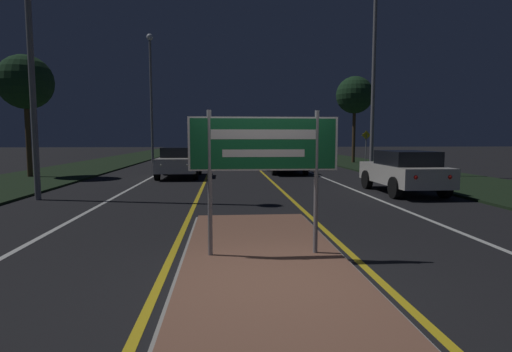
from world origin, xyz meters
TOP-DOWN VIEW (x-y plane):
  - ground_plane at (0.00, 0.00)m, footprint 160.00×160.00m
  - median_island at (0.00, 1.01)m, footprint 2.59×6.59m
  - verge_left at (-9.50, 20.00)m, footprint 5.00×100.00m
  - verge_right at (9.50, 20.00)m, footprint 5.00×100.00m
  - centre_line_yellow_left at (-1.48, 25.00)m, footprint 0.12×70.00m
  - centre_line_yellow_right at (1.48, 25.00)m, footprint 0.12×70.00m
  - lane_line_white_left at (-4.20, 25.00)m, footprint 0.12×70.00m
  - lane_line_white_right at (4.20, 25.00)m, footprint 0.12×70.00m
  - edge_line_white_left at (-7.20, 25.00)m, footprint 0.10×70.00m
  - edge_line_white_right at (7.20, 25.00)m, footprint 0.10×70.00m
  - highway_sign at (0.00, 1.00)m, footprint 2.32×0.07m
  - streetlight_left_far at (-6.20, 26.47)m, footprint 0.50×0.50m
  - streetlight_right_near at (6.70, 14.23)m, footprint 0.57×0.57m
  - car_receding_0 at (5.63, 8.27)m, footprint 1.86×4.11m
  - car_receding_1 at (2.76, 16.62)m, footprint 1.87×4.77m
  - car_approaching_0 at (-2.81, 14.64)m, footprint 1.98×4.16m
  - car_approaching_1 at (-2.55, 28.04)m, footprint 1.89×4.50m
  - warning_sign at (8.57, 20.20)m, footprint 0.60×0.06m
  - roadside_palm_left at (-9.93, 14.71)m, footprint 2.53×2.53m
  - roadside_palm_right at (9.13, 24.41)m, footprint 2.76×2.76m

SIDE VIEW (x-z plane):
  - ground_plane at x=0.00m, z-range 0.00..0.00m
  - centre_line_yellow_left at x=-1.48m, z-range 0.00..0.01m
  - centre_line_yellow_right at x=1.48m, z-range 0.00..0.01m
  - lane_line_white_left at x=-4.20m, z-range 0.00..0.01m
  - lane_line_white_right at x=4.20m, z-range 0.00..0.01m
  - edge_line_white_left at x=-7.20m, z-range 0.00..0.01m
  - edge_line_white_right at x=7.20m, z-range 0.00..0.01m
  - verge_left at x=-9.50m, z-range 0.00..0.08m
  - verge_right at x=9.50m, z-range 0.00..0.08m
  - median_island at x=0.00m, z-range -0.01..0.09m
  - car_receding_1 at x=2.76m, z-range 0.03..1.48m
  - car_approaching_1 at x=-2.55m, z-range 0.05..1.47m
  - car_approaching_0 at x=-2.81m, z-range 0.05..1.51m
  - car_receding_0 at x=5.63m, z-range 0.05..1.53m
  - warning_sign at x=8.57m, z-range 0.32..2.64m
  - highway_sign at x=0.00m, z-range 0.60..2.86m
  - roadside_palm_left at x=-9.93m, z-range 1.65..7.38m
  - roadside_palm_right at x=9.13m, z-range 1.88..8.30m
  - streetlight_left_far at x=-6.20m, z-range 1.23..11.02m
  - streetlight_right_near at x=6.70m, z-range 1.71..13.01m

